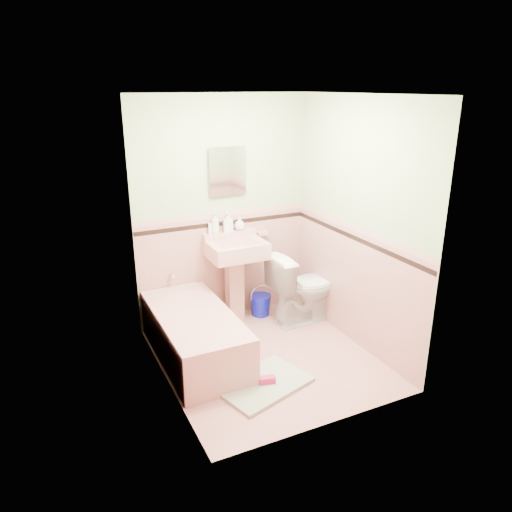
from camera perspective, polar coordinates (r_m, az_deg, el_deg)
name	(u,v)px	position (r m, az deg, el deg)	size (l,w,h in m)	color
floor	(267,358)	(4.96, 1.27, -11.86)	(2.20, 2.20, 0.00)	tan
ceiling	(269,94)	(4.24, 1.54, 18.44)	(2.20, 2.20, 0.00)	white
wall_back	(223,212)	(5.40, -3.91, 5.20)	(2.50, 2.50, 0.00)	beige
wall_front	(337,279)	(3.55, 9.45, -2.72)	(2.50, 2.50, 0.00)	beige
wall_left	(160,254)	(4.10, -11.16, 0.25)	(2.50, 2.50, 0.00)	beige
wall_right	(357,225)	(4.95, 11.79, 3.52)	(2.50, 2.50, 0.00)	beige
wainscot_back	(224,267)	(5.59, -3.71, -1.30)	(2.00, 2.00, 0.00)	#CF928B
wainscot_front	(331,358)	(3.85, 8.81, -11.66)	(2.00, 2.00, 0.00)	#CF928B
wainscot_left	(166,324)	(4.36, -10.45, -7.83)	(2.20, 2.20, 0.00)	#CF928B
wainscot_right	(352,286)	(5.16, 11.19, -3.45)	(2.20, 2.20, 0.00)	#CF928B
accent_back	(224,223)	(5.42, -3.80, 3.83)	(2.00, 2.00, 0.00)	black
accent_front	(335,295)	(3.61, 9.18, -4.53)	(2.00, 2.00, 0.00)	black
accent_left	(163,268)	(4.15, -10.80, -1.41)	(2.20, 2.20, 0.00)	black
accent_right	(355,238)	(4.98, 11.52, 2.06)	(2.20, 2.20, 0.00)	black
cap_back	(223,215)	(5.40, -3.83, 4.85)	(2.00, 2.00, 0.00)	tan
cap_front	(335,282)	(3.57, 9.27, -3.06)	(2.00, 2.00, 0.00)	tan
cap_left	(163,257)	(4.12, -10.89, -0.11)	(2.20, 2.20, 0.00)	tan
cap_right	(356,229)	(4.95, 11.60, 3.16)	(2.20, 2.20, 0.00)	tan
bathtub	(195,337)	(4.90, -7.16, -9.36)	(0.70, 1.50, 0.45)	tan
tub_faucet	(172,274)	(5.36, -9.82, -2.14)	(0.04, 0.04, 0.12)	silver
sink	(237,283)	(5.45, -2.30, -3.13)	(0.62, 0.51, 0.97)	tan
sink_faucet	(231,239)	(5.41, -2.95, 1.95)	(0.02, 0.02, 0.10)	silver
medicine_cabinet	(227,171)	(5.30, -3.39, 9.91)	(0.36, 0.04, 0.45)	white
soap_dish	(262,233)	(5.63, 0.76, 2.67)	(0.13, 0.08, 0.04)	tan
soap_bottle_left	(215,223)	(5.34, -4.81, 3.83)	(0.09, 0.09, 0.22)	#B2B2B2
soap_bottle_mid	(228,222)	(5.39, -3.34, 3.97)	(0.10, 0.10, 0.22)	#B2B2B2
soap_bottle_right	(240,224)	(5.45, -1.93, 3.82)	(0.12, 0.12, 0.15)	#B2B2B2
tube	(210,229)	(5.33, -5.40, 3.21)	(0.04, 0.04, 0.12)	white
toilet	(304,287)	(5.54, 5.66, -3.64)	(0.46, 0.81, 0.82)	white
bucket	(261,305)	(5.75, 0.54, -5.77)	(0.25, 0.25, 0.25)	#0E12BE
bath_mat	(263,384)	(4.55, 0.85, -14.75)	(0.81, 0.54, 0.03)	gray
shoe	(267,380)	(4.52, 1.29, -14.29)	(0.15, 0.07, 0.06)	#BF1E59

